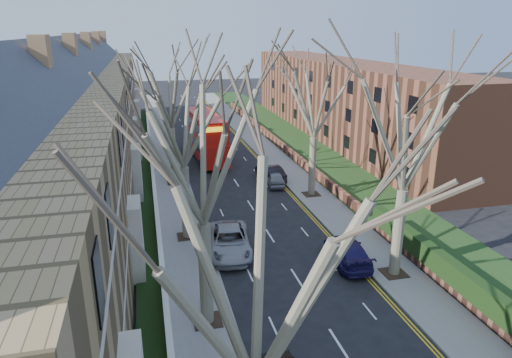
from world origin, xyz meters
TOP-DOWN VIEW (x-y plane):
  - pavement_left at (-6.00, 39.00)m, footprint 3.00×102.00m
  - pavement_right at (6.00, 39.00)m, footprint 3.00×102.00m
  - terrace_left at (-13.65, 31.00)m, footprint 9.70×78.00m
  - flats_right at (17.46, 43.00)m, footprint 13.97×54.00m
  - wall_hedge_right at (7.70, 2.00)m, footprint 0.70×24.00m
  - front_wall_left at (-7.65, 31.00)m, footprint 0.30×78.00m
  - grass_verge_right at (10.50, 39.00)m, footprint 6.00×102.00m
  - tree_left_near at (-5.70, -4.00)m, footprint 9.80×9.80m
  - tree_left_mid at (-5.70, 6.00)m, footprint 10.50×10.50m
  - tree_left_far at (-5.70, 16.00)m, footprint 10.15×10.15m
  - tree_left_dist at (-5.70, 28.00)m, footprint 10.50×10.50m
  - tree_right_mid at (5.70, 8.00)m, footprint 10.50×10.50m
  - tree_right_far at (5.70, 22.00)m, footprint 10.15×10.15m
  - double_decker_bus at (-1.56, 36.32)m, footprint 3.52×12.04m
  - car_left_far at (-3.22, 13.18)m, footprint 3.35×6.04m
  - car_right_near at (3.70, 10.15)m, footprint 2.61×5.21m
  - car_right_mid at (3.37, 25.50)m, footprint 2.05×4.06m
  - car_right_far at (3.36, 26.99)m, footprint 2.09×4.71m

SIDE VIEW (x-z plane):
  - pavement_left at x=-6.00m, z-range 0.00..0.12m
  - pavement_right at x=6.00m, z-range 0.00..0.12m
  - grass_verge_right at x=10.50m, z-range 0.12..0.18m
  - front_wall_left at x=-7.65m, z-range 0.12..1.12m
  - car_right_mid at x=3.37m, z-range 0.00..1.33m
  - car_right_near at x=3.70m, z-range 0.00..1.45m
  - car_right_far at x=3.36m, z-range 0.00..1.50m
  - car_left_far at x=-3.22m, z-range 0.00..1.60m
  - wall_hedge_right at x=7.70m, z-range 0.22..2.02m
  - double_decker_bus at x=-1.56m, z-range -0.03..4.91m
  - flats_right at x=17.46m, z-range -0.02..9.98m
  - terrace_left at x=-13.65m, z-range -1.27..12.33m
  - tree_left_near at x=-5.70m, z-range 2.06..15.79m
  - tree_left_far at x=-5.70m, z-range 2.13..16.35m
  - tree_right_far at x=5.70m, z-range 2.13..16.35m
  - tree_left_mid at x=-5.70m, z-range 2.20..16.91m
  - tree_right_mid at x=5.70m, z-range 2.20..16.91m
  - tree_left_dist at x=-5.70m, z-range 2.20..16.91m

